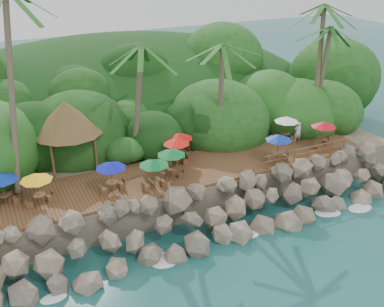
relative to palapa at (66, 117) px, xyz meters
name	(u,v)px	position (x,y,z in m)	size (l,w,h in m)	color
ground	(236,244)	(7.19, -10.09, -5.79)	(140.00, 140.00, 0.00)	#19514F
land_base	(141,134)	(7.19, 5.91, -4.74)	(32.00, 25.20, 2.10)	gray
jungle_hill	(116,118)	(7.19, 13.41, -5.79)	(44.80, 28.00, 15.40)	#143811
seawall	(220,211)	(7.19, -8.09, -4.64)	(29.00, 4.00, 2.30)	gray
terrace	(192,170)	(7.19, -4.09, -3.59)	(26.00, 5.00, 0.20)	brown
jungle_foliage	(146,150)	(7.19, 4.91, -5.79)	(44.00, 16.00, 12.00)	#143811
foam_line	(234,241)	(7.19, -9.79, -5.76)	(25.20, 0.80, 0.06)	white
palms	(177,19)	(7.45, -1.40, 5.94)	(33.28, 6.53, 13.28)	brown
palapa	(66,117)	(0.00, 0.00, 0.00)	(4.70, 4.70, 4.60)	brown
dining_clusters	(181,149)	(6.27, -4.27, -1.82)	(23.87, 5.06, 2.02)	brown
railing	(308,152)	(15.00, -6.44, -2.88)	(7.20, 0.10, 1.00)	brown
waiter	(298,132)	(16.43, -3.49, -2.71)	(0.57, 0.37, 1.56)	silver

